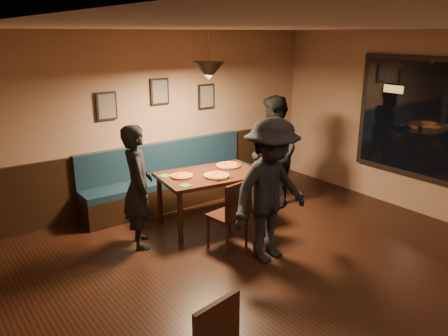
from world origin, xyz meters
name	(u,v)px	position (x,y,z in m)	size (l,w,h in m)	color
floor	(315,290)	(0.00, 0.00, 0.00)	(7.00, 7.00, 0.00)	black
ceiling	(333,27)	(0.00, 0.00, 2.80)	(7.00, 7.00, 0.00)	silver
wall_back	(160,119)	(0.00, 3.50, 1.40)	(6.00, 6.00, 0.00)	#8C704F
wall_left	(7,252)	(-3.00, 0.00, 1.40)	(7.00, 7.00, 0.00)	#8C704F
wainscot	(163,172)	(0.00, 3.47, 0.50)	(5.88, 0.06, 1.00)	black
booth_bench	(171,176)	(0.00, 3.20, 0.50)	(3.00, 0.60, 1.00)	#0F232D
window_frame	(434,121)	(2.96, 0.50, 1.50)	(0.06, 2.56, 1.86)	black
window_glass	(433,121)	(2.93, 0.50, 1.50)	(2.40, 2.40, 0.00)	black
picture_left	(106,106)	(-0.90, 3.47, 1.70)	(0.32, 0.04, 0.42)	black
picture_center	(159,91)	(0.00, 3.47, 1.85)	(0.32, 0.04, 0.42)	black
picture_right	(206,96)	(0.90, 3.47, 1.70)	(0.32, 0.04, 0.42)	black
pendant_lamp	(209,71)	(0.09, 2.20, 2.25)	(0.44, 0.44, 0.25)	black
dining_table	(210,199)	(0.09, 2.20, 0.39)	(1.45, 0.93, 0.78)	black
chair_near_left	(227,214)	(-0.18, 1.41, 0.47)	(0.42, 0.42, 0.95)	black
chair_near_right	(247,205)	(0.31, 1.61, 0.43)	(0.38, 0.38, 0.87)	black
diner_left	(138,187)	(-1.06, 2.18, 0.82)	(0.60, 0.39, 1.65)	black
diner_right	(275,152)	(1.38, 2.21, 0.90)	(0.88, 0.68, 1.81)	black
diner_front	(271,191)	(0.08, 0.87, 0.90)	(1.17, 0.67, 1.80)	black
pizza_a	(182,176)	(-0.32, 2.31, 0.80)	(0.31, 0.31, 0.04)	orange
pizza_b	(216,175)	(0.09, 2.03, 0.80)	(0.36, 0.36, 0.04)	#C28824
pizza_c	(228,165)	(0.52, 2.33, 0.80)	(0.37, 0.37, 0.04)	#C17F24
soda_glass	(256,166)	(0.74, 1.92, 0.85)	(0.07, 0.07, 0.15)	black
tabasco_bottle	(238,164)	(0.61, 2.19, 0.83)	(0.02, 0.02, 0.11)	#880408
napkin_a	(165,176)	(-0.49, 2.50, 0.78)	(0.14, 0.14, 0.01)	#207A2C
napkin_b	(185,185)	(-0.47, 1.96, 0.78)	(0.13, 0.13, 0.01)	#1C6C2A
cutlery_set	(225,180)	(0.10, 1.84, 0.78)	(0.02, 0.21, 0.00)	silver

